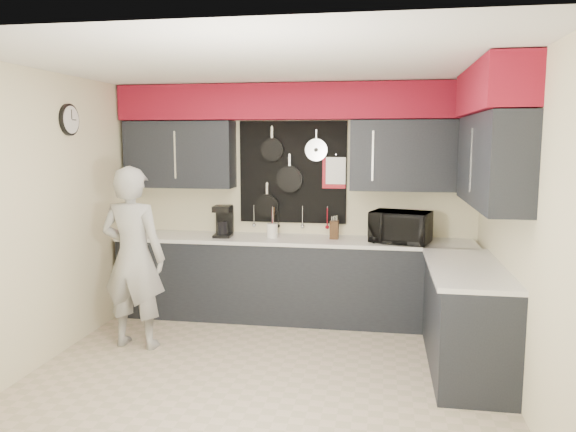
% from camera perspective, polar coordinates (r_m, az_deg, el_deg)
% --- Properties ---
extents(ground, '(4.00, 4.00, 0.00)m').
position_cam_1_polar(ground, '(5.06, -2.17, -15.43)').
color(ground, '#C0AC95').
rests_on(ground, ground).
extents(back_wall_assembly, '(4.00, 0.36, 2.60)m').
position_cam_1_polar(back_wall_assembly, '(6.23, 0.84, 7.92)').
color(back_wall_assembly, beige).
rests_on(back_wall_assembly, ground).
extents(right_wall_assembly, '(0.36, 3.50, 2.60)m').
position_cam_1_polar(right_wall_assembly, '(4.90, 20.27, 6.69)').
color(right_wall_assembly, beige).
rests_on(right_wall_assembly, ground).
extents(left_wall_assembly, '(0.05, 3.50, 2.60)m').
position_cam_1_polar(left_wall_assembly, '(5.48, -23.09, 0.23)').
color(left_wall_assembly, beige).
rests_on(left_wall_assembly, ground).
extents(base_cabinets, '(3.95, 2.20, 0.92)m').
position_cam_1_polar(base_cabinets, '(5.91, 4.77, -7.33)').
color(base_cabinets, black).
rests_on(base_cabinets, ground).
extents(microwave, '(0.69, 0.55, 0.33)m').
position_cam_1_polar(microwave, '(5.99, 11.35, -1.11)').
color(microwave, black).
rests_on(microwave, base_cabinets).
extents(knife_block, '(0.10, 0.10, 0.20)m').
position_cam_1_polar(knife_block, '(6.12, 4.72, -1.42)').
color(knife_block, '#321B0F').
rests_on(knife_block, base_cabinets).
extents(utensil_crock, '(0.12, 0.12, 0.16)m').
position_cam_1_polar(utensil_crock, '(6.20, -1.62, -1.48)').
color(utensil_crock, white).
rests_on(utensil_crock, base_cabinets).
extents(coffee_maker, '(0.21, 0.24, 0.35)m').
position_cam_1_polar(coffee_maker, '(6.29, -6.58, -0.45)').
color(coffee_maker, black).
rests_on(coffee_maker, base_cabinets).
extents(person, '(0.67, 0.47, 1.75)m').
position_cam_1_polar(person, '(5.57, -15.45, -4.10)').
color(person, '#9E9E9C').
rests_on(person, ground).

